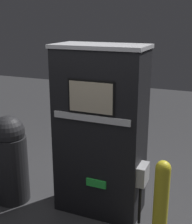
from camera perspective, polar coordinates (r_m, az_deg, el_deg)
ground_plane at (r=3.69m, az=-0.79°, el=-18.95°), size 14.00×14.00×0.00m
gas_pump at (r=3.44m, az=0.83°, el=-3.68°), size 1.06×0.53×1.91m
safety_bollard at (r=3.06m, az=11.74°, el=-16.41°), size 0.14×0.14×0.95m
trash_bin at (r=3.91m, az=-15.39°, el=-8.13°), size 0.41×0.41×1.08m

